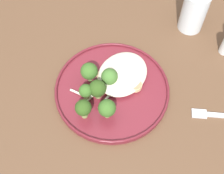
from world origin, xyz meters
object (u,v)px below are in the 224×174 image
Objects in this scene: seared_scallop_left_edge at (125,81)px; broccoli_floret_left_leaning at (90,71)px; broccoli_floret_split_head at (97,89)px; broccoli_floret_near_rim at (107,108)px; seared_scallop_tiny_bay at (103,76)px; water_glass at (193,13)px; broccoli_floret_right_tilted at (83,108)px; seared_scallop_center_golden at (135,85)px; dinner_plate at (112,89)px; broccoli_floret_small_sprig at (86,91)px; broccoli_floret_center_pile at (109,77)px; seared_scallop_tilted_round at (128,61)px; seared_scallop_front_small at (116,83)px.

seared_scallop_left_edge is 0.51× the size of broccoli_floret_left_leaning.
broccoli_floret_left_leaning reaches higher than broccoli_floret_split_head.
seared_scallop_tiny_bay is at bearing 39.59° from broccoli_floret_near_rim.
broccoli_floret_split_head is 0.49× the size of water_glass.
seared_scallop_tiny_bay is 0.05m from broccoli_floret_left_leaning.
seared_scallop_left_edge is at bearing -13.56° from broccoli_floret_right_tilted.
seared_scallop_center_golden is 0.57× the size of broccoli_floret_near_rim.
broccoli_floret_near_rim is (-0.07, -0.03, 0.04)m from dinner_plate.
broccoli_floret_right_tilted is at bearing 156.11° from seared_scallop_center_golden.
broccoli_floret_split_head is at bearing -159.44° from seared_scallop_tiny_bay.
broccoli_floret_split_head is (-0.03, -0.04, -0.00)m from broccoli_floret_left_leaning.
broccoli_floret_left_leaning is at bearing 56.44° from broccoli_floret_split_head.
broccoli_floret_split_head reaches higher than broccoli_floret_small_sprig.
seared_scallop_tiny_bay is 0.56× the size of broccoli_floret_near_rim.
broccoli_floret_right_tilted is (-0.11, -0.00, 0.01)m from broccoli_floret_center_pile.
broccoli_floret_center_pile is 0.96× the size of broccoli_floret_small_sprig.
broccoli_floret_small_sprig reaches higher than seared_scallop_left_edge.
broccoli_floret_right_tilted is (-0.03, 0.05, 0.00)m from broccoli_floret_near_rim.
water_glass reaches higher than broccoli_floret_near_rim.
seared_scallop_tilted_round is 0.07m from seared_scallop_center_golden.
water_glass is (0.29, -0.10, 0.03)m from seared_scallop_tiny_bay.
seared_scallop_center_golden is 0.13m from broccoli_floret_small_sprig.
seared_scallop_left_edge is at bearing -63.57° from broccoli_floret_left_leaning.
broccoli_floret_near_rim reaches higher than seared_scallop_center_golden.
broccoli_floret_right_tilted is (-0.09, -0.05, -0.00)m from broccoli_floret_left_leaning.
broccoli_floret_right_tilted is at bearing -168.49° from seared_scallop_tiny_bay.
seared_scallop_center_golden is 0.07m from broccoli_floret_center_pile.
broccoli_floret_center_pile is at bearing 174.36° from seared_scallop_tilted_round.
seared_scallop_center_golden is (0.04, -0.05, 0.01)m from dinner_plate.
dinner_plate is 0.04m from broccoli_floret_center_pile.
broccoli_floret_small_sprig is at bearing -153.95° from broccoli_floret_left_leaning.
broccoli_floret_split_head is 0.03m from broccoli_floret_small_sprig.
broccoli_floret_center_pile is 0.07m from broccoli_floret_small_sprig.
water_glass reaches higher than broccoli_floret_left_leaning.
broccoli_floret_split_head is (0.03, 0.05, -0.00)m from broccoli_floret_near_rim.
broccoli_floret_center_pile reaches higher than seared_scallop_tiny_bay.
broccoli_floret_small_sprig is (-0.15, 0.03, 0.02)m from seared_scallop_tilted_round.
dinner_plate is 10.27× the size of seared_scallop_tilted_round.
broccoli_floret_near_rim is (-0.08, -0.07, 0.03)m from seared_scallop_tiny_bay.
seared_scallop_center_golden is 0.27m from water_glass.
seared_scallop_left_edge is at bearing -71.41° from seared_scallop_tiny_bay.
seared_scallop_front_small is at bearing -29.45° from broccoli_floret_small_sprig.
broccoli_floret_right_tilted reaches higher than seared_scallop_front_small.
seared_scallop_center_golden is 0.58× the size of broccoli_floret_split_head.
seared_scallop_front_small is (0.00, -0.04, 0.00)m from seared_scallop_tiny_bay.
water_glass is at bearing -12.19° from seared_scallop_front_small.
broccoli_floret_near_rim is (-0.06, -0.09, -0.00)m from broccoli_floret_left_leaning.
broccoli_floret_left_leaning is at bearing 26.05° from broccoli_floret_small_sprig.
water_glass is at bearing -11.18° from broccoli_floret_right_tilted.
water_glass is at bearing -13.72° from broccoli_floret_split_head.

